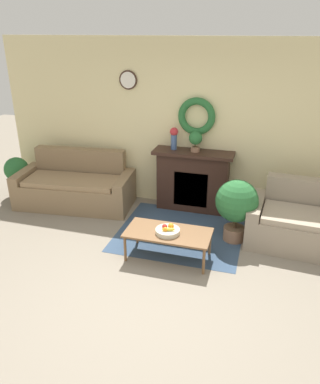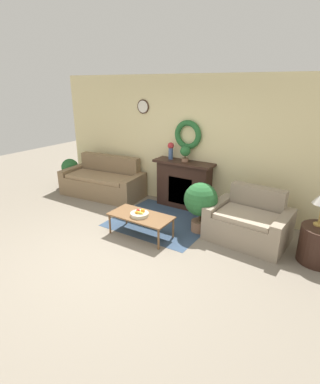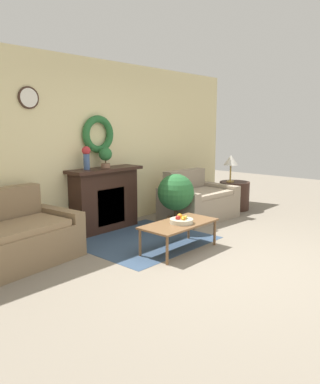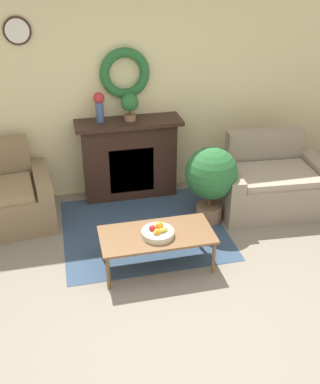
{
  "view_description": "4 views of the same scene",
  "coord_description": "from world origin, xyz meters",
  "px_view_note": "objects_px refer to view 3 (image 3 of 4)",
  "views": [
    {
      "loc": [
        1.06,
        -3.19,
        2.79
      ],
      "look_at": [
        -0.3,
        1.46,
        0.67
      ],
      "focal_mm": 35.0,
      "sensor_mm": 36.0,
      "label": 1
    },
    {
      "loc": [
        2.8,
        -2.89,
        2.53
      ],
      "look_at": [
        0.02,
        1.43,
        0.65
      ],
      "focal_mm": 28.0,
      "sensor_mm": 36.0,
      "label": 2
    },
    {
      "loc": [
        -3.81,
        -2.18,
        1.69
      ],
      "look_at": [
        0.14,
        1.38,
        0.73
      ],
      "focal_mm": 35.0,
      "sensor_mm": 36.0,
      "label": 3
    },
    {
      "loc": [
        -0.81,
        -2.65,
        2.84
      ],
      "look_at": [
        0.09,
        1.23,
        0.65
      ],
      "focal_mm": 42.0,
      "sensor_mm": 36.0,
      "label": 4
    }
  ],
  "objects_px": {
    "coffee_table": "(179,225)",
    "potted_plant_on_mantel": "(105,155)",
    "loveseat_right": "(197,202)",
    "side_table_by_loveseat": "(234,195)",
    "fireplace": "(105,199)",
    "table_lamp": "(231,161)",
    "vase_on_mantel_left": "(86,156)",
    "potted_plant_floor_by_loveseat": "(176,195)",
    "fruit_bowl": "(181,220)"
  },
  "relations": [
    {
      "from": "fruit_bowl",
      "to": "table_lamp",
      "type": "distance_m",
      "value": 2.83
    },
    {
      "from": "table_lamp",
      "to": "potted_plant_floor_by_loveseat",
      "type": "relative_size",
      "value": 0.59
    },
    {
      "from": "potted_plant_floor_by_loveseat",
      "to": "fireplace",
      "type": "bearing_deg",
      "value": 133.52
    },
    {
      "from": "potted_plant_on_mantel",
      "to": "potted_plant_floor_by_loveseat",
      "type": "relative_size",
      "value": 0.36
    },
    {
      "from": "fireplace",
      "to": "potted_plant_on_mantel",
      "type": "bearing_deg",
      "value": -37.1
    },
    {
      "from": "coffee_table",
      "to": "loveseat_right",
      "type": "bearing_deg",
      "value": 28.69
    },
    {
      "from": "table_lamp",
      "to": "fireplace",
      "type": "bearing_deg",
      "value": 164.92
    },
    {
      "from": "coffee_table",
      "to": "side_table_by_loveseat",
      "type": "height_order",
      "value": "side_table_by_loveseat"
    },
    {
      "from": "potted_plant_floor_by_loveseat",
      "to": "potted_plant_on_mantel",
      "type": "bearing_deg",
      "value": 133.32
    },
    {
      "from": "vase_on_mantel_left",
      "to": "potted_plant_on_mantel",
      "type": "bearing_deg",
      "value": -3.28
    },
    {
      "from": "side_table_by_loveseat",
      "to": "potted_plant_on_mantel",
      "type": "relative_size",
      "value": 1.83
    },
    {
      "from": "fruit_bowl",
      "to": "potted_plant_on_mantel",
      "type": "relative_size",
      "value": 0.96
    },
    {
      "from": "loveseat_right",
      "to": "vase_on_mantel_left",
      "type": "relative_size",
      "value": 3.79
    },
    {
      "from": "fruit_bowl",
      "to": "coffee_table",
      "type": "bearing_deg",
      "value": 92.92
    },
    {
      "from": "loveseat_right",
      "to": "table_lamp",
      "type": "xyz_separation_m",
      "value": [
        1.03,
        -0.05,
        0.67
      ]
    },
    {
      "from": "loveseat_right",
      "to": "potted_plant_on_mantel",
      "type": "distance_m",
      "value": 1.94
    },
    {
      "from": "coffee_table",
      "to": "potted_plant_on_mantel",
      "type": "xyz_separation_m",
      "value": [
        0.02,
        1.53,
        0.85
      ]
    },
    {
      "from": "potted_plant_on_mantel",
      "to": "potted_plant_floor_by_loveseat",
      "type": "xyz_separation_m",
      "value": [
        0.77,
        -0.82,
        -0.64
      ]
    },
    {
      "from": "loveseat_right",
      "to": "side_table_by_loveseat",
      "type": "xyz_separation_m",
      "value": [
        1.1,
        -0.11,
        -0.03
      ]
    },
    {
      "from": "table_lamp",
      "to": "potted_plant_floor_by_loveseat",
      "type": "height_order",
      "value": "table_lamp"
    },
    {
      "from": "fireplace",
      "to": "table_lamp",
      "type": "distance_m",
      "value": 2.77
    },
    {
      "from": "fruit_bowl",
      "to": "vase_on_mantel_left",
      "type": "height_order",
      "value": "vase_on_mantel_left"
    },
    {
      "from": "potted_plant_on_mantel",
      "to": "potted_plant_floor_by_loveseat",
      "type": "height_order",
      "value": "potted_plant_on_mantel"
    },
    {
      "from": "loveseat_right",
      "to": "potted_plant_floor_by_loveseat",
      "type": "height_order",
      "value": "potted_plant_floor_by_loveseat"
    },
    {
      "from": "fireplace",
      "to": "fruit_bowl",
      "type": "distance_m",
      "value": 1.58
    },
    {
      "from": "fireplace",
      "to": "coffee_table",
      "type": "xyz_separation_m",
      "value": [
        0.0,
        -1.54,
        -0.16
      ]
    },
    {
      "from": "potted_plant_on_mantel",
      "to": "fruit_bowl",
      "type": "bearing_deg",
      "value": -90.52
    },
    {
      "from": "fireplace",
      "to": "table_lamp",
      "type": "xyz_separation_m",
      "value": [
        2.64,
        -0.71,
        0.47
      ]
    },
    {
      "from": "fruit_bowl",
      "to": "side_table_by_loveseat",
      "type": "bearing_deg",
      "value": 16.57
    },
    {
      "from": "fruit_bowl",
      "to": "potted_plant_floor_by_loveseat",
      "type": "relative_size",
      "value": 0.35
    },
    {
      "from": "vase_on_mantel_left",
      "to": "fruit_bowl",
      "type": "bearing_deg",
      "value": -78.07
    },
    {
      "from": "loveseat_right",
      "to": "fruit_bowl",
      "type": "xyz_separation_m",
      "value": [
        -1.61,
        -0.92,
        0.12
      ]
    },
    {
      "from": "loveseat_right",
      "to": "side_table_by_loveseat",
      "type": "height_order",
      "value": "loveseat_right"
    },
    {
      "from": "side_table_by_loveseat",
      "to": "fireplace",
      "type": "bearing_deg",
      "value": 164.14
    },
    {
      "from": "side_table_by_loveseat",
      "to": "potted_plant_on_mantel",
      "type": "height_order",
      "value": "potted_plant_on_mantel"
    },
    {
      "from": "table_lamp",
      "to": "potted_plant_on_mantel",
      "type": "xyz_separation_m",
      "value": [
        -2.62,
        0.7,
        0.23
      ]
    },
    {
      "from": "coffee_table",
      "to": "fireplace",
      "type": "bearing_deg",
      "value": 90.11
    },
    {
      "from": "fireplace",
      "to": "loveseat_right",
      "type": "bearing_deg",
      "value": -22.22
    },
    {
      "from": "table_lamp",
      "to": "loveseat_right",
      "type": "bearing_deg",
      "value": 177.1
    },
    {
      "from": "coffee_table",
      "to": "potted_plant_on_mantel",
      "type": "relative_size",
      "value": 3.4
    },
    {
      "from": "table_lamp",
      "to": "potted_plant_floor_by_loveseat",
      "type": "distance_m",
      "value": 1.9
    },
    {
      "from": "loveseat_right",
      "to": "coffee_table",
      "type": "bearing_deg",
      "value": -147.24
    },
    {
      "from": "table_lamp",
      "to": "potted_plant_on_mantel",
      "type": "distance_m",
      "value": 2.72
    },
    {
      "from": "loveseat_right",
      "to": "side_table_by_loveseat",
      "type": "relative_size",
      "value": 2.26
    },
    {
      "from": "coffee_table",
      "to": "potted_plant_on_mantel",
      "type": "bearing_deg",
      "value": 89.4
    },
    {
      "from": "fruit_bowl",
      "to": "side_table_by_loveseat",
      "type": "height_order",
      "value": "side_table_by_loveseat"
    },
    {
      "from": "coffee_table",
      "to": "table_lamp",
      "type": "bearing_deg",
      "value": 17.47
    },
    {
      "from": "fireplace",
      "to": "potted_plant_on_mantel",
      "type": "relative_size",
      "value": 3.94
    },
    {
      "from": "fireplace",
      "to": "potted_plant_floor_by_loveseat",
      "type": "bearing_deg",
      "value": -46.48
    },
    {
      "from": "loveseat_right",
      "to": "side_table_by_loveseat",
      "type": "bearing_deg",
      "value": -1.72
    }
  ]
}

